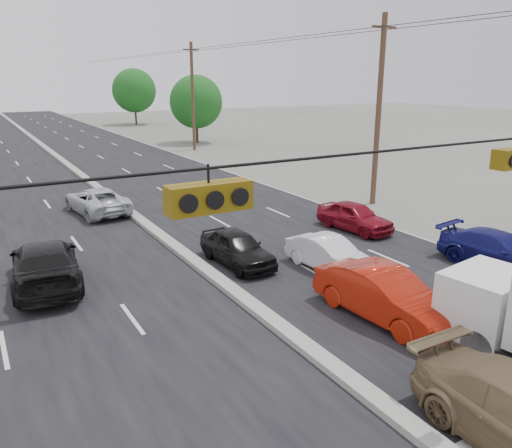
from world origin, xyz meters
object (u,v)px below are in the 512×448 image
object	(u,v)px
queue_car_b	(329,255)
queue_car_d	(500,251)
red_sedan	(384,295)
utility_pole_right_b	(379,111)
oncoming_far	(97,201)
queue_car_a	(237,248)
oncoming_near	(45,264)
queue_car_e	(355,217)
tree_right_mid	(196,102)
tree_right_far	(134,91)
utility_pole_right_c	(193,96)

from	to	relation	value
queue_car_b	queue_car_d	size ratio (longest dim) A/B	0.81
red_sedan	queue_car_d	distance (m)	6.65
queue_car_b	queue_car_d	distance (m)	6.34
utility_pole_right_b	oncoming_far	size ratio (longest dim) A/B	2.08
queue_car_a	queue_car_d	distance (m)	9.74
oncoming_near	queue_car_e	bearing A→B (deg)	-175.91
oncoming_near	red_sedan	bearing A→B (deg)	142.72
tree_right_mid	oncoming_near	xyz separation A→B (m)	(-20.14, -33.05, -3.58)
queue_car_b	oncoming_near	xyz separation A→B (m)	(-9.15, 3.80, 0.15)
utility_pole_right_b	tree_right_mid	bearing A→B (deg)	85.24
tree_right_mid	red_sedan	distance (m)	42.54
red_sedan	oncoming_far	distance (m)	16.87
tree_right_far	queue_car_b	size ratio (longest dim) A/B	2.21
red_sedan	oncoming_near	bearing A→B (deg)	132.47
queue_car_a	oncoming_far	bearing A→B (deg)	103.01
utility_pole_right_c	queue_car_b	xyz separation A→B (m)	(-8.49, -31.85, -4.50)
tree_right_mid	utility_pole_right_c	bearing A→B (deg)	-116.57
queue_car_b	utility_pole_right_c	bearing A→B (deg)	69.66
tree_right_mid	tree_right_far	bearing A→B (deg)	87.71
utility_pole_right_c	tree_right_far	xyz separation A→B (m)	(3.50, 30.00, -0.15)
queue_car_a	queue_car_d	world-z (taller)	queue_car_d
queue_car_a	queue_car_e	size ratio (longest dim) A/B	0.99
queue_car_e	oncoming_near	size ratio (longest dim) A/B	0.73
tree_right_far	oncoming_far	size ratio (longest dim) A/B	1.70
utility_pole_right_b	utility_pole_right_c	xyz separation A→B (m)	(0.00, 25.00, 0.00)
utility_pole_right_b	utility_pole_right_c	size ratio (longest dim) A/B	1.00
queue_car_e	queue_car_a	bearing A→B (deg)	-177.15
queue_car_e	oncoming_far	size ratio (longest dim) A/B	0.80
tree_right_far	queue_car_b	bearing A→B (deg)	-100.97
utility_pole_right_b	queue_car_b	distance (m)	11.80
queue_car_a	queue_car_b	bearing A→B (deg)	-43.30
utility_pole_right_b	queue_car_e	world-z (taller)	utility_pole_right_b
utility_pole_right_c	queue_car_e	xyz separation A→B (m)	(-4.35, -28.45, -4.45)
queue_car_b	queue_car_e	size ratio (longest dim) A/B	0.96
utility_pole_right_c	utility_pole_right_b	bearing A→B (deg)	-90.00
queue_car_e	queue_car_b	bearing A→B (deg)	-147.33
utility_pole_right_b	queue_car_a	xyz separation A→B (m)	(-11.10, -4.58, -4.46)
utility_pole_right_c	queue_car_d	size ratio (longest dim) A/B	2.20
oncoming_far	queue_car_b	bearing A→B (deg)	106.78
utility_pole_right_b	oncoming_far	xyz separation A→B (m)	(-13.90, 5.62, -4.44)
queue_car_b	oncoming_far	size ratio (longest dim) A/B	0.77
oncoming_near	tree_right_mid	bearing A→B (deg)	-115.56
queue_car_e	oncoming_near	xyz separation A→B (m)	(-13.29, 0.40, 0.10)
tree_right_mid	red_sedan	world-z (taller)	tree_right_mid
queue_car_a	queue_car_e	world-z (taller)	queue_car_e
queue_car_a	queue_car_e	xyz separation A→B (m)	(6.75, 1.13, 0.00)
queue_car_a	oncoming_far	world-z (taller)	oncoming_far
tree_right_far	queue_car_e	distance (m)	59.13
utility_pole_right_b	queue_car_d	bearing A→B (deg)	-106.43
tree_right_far	queue_car_d	distance (m)	65.29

